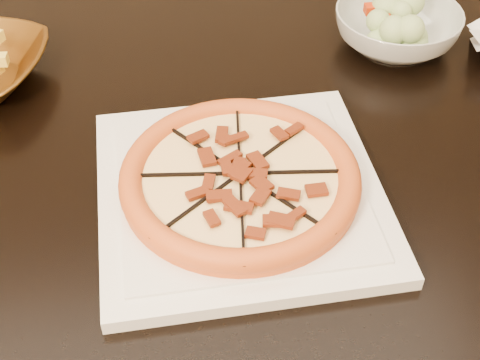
{
  "coord_description": "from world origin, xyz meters",
  "views": [
    {
      "loc": [
        0.04,
        -0.63,
        1.33
      ],
      "look_at": [
        0.11,
        -0.07,
        0.78
      ],
      "focal_mm": 50.0,
      "sensor_mm": 36.0,
      "label": 1
    }
  ],
  "objects_px": {
    "pizza": "(240,178)",
    "salad_bowl": "(397,28)",
    "dining_table": "(160,187)",
    "plate": "(240,192)"
  },
  "relations": [
    {
      "from": "pizza",
      "to": "salad_bowl",
      "type": "xyz_separation_m",
      "value": [
        0.28,
        0.31,
        -0.0
      ]
    },
    {
      "from": "pizza",
      "to": "salad_bowl",
      "type": "distance_m",
      "value": 0.42
    },
    {
      "from": "plate",
      "to": "salad_bowl",
      "type": "bearing_deg",
      "value": 47.57
    },
    {
      "from": "salad_bowl",
      "to": "pizza",
      "type": "bearing_deg",
      "value": -132.43
    },
    {
      "from": "dining_table",
      "to": "pizza",
      "type": "distance_m",
      "value": 0.21
    },
    {
      "from": "dining_table",
      "to": "plate",
      "type": "distance_m",
      "value": 0.19
    },
    {
      "from": "dining_table",
      "to": "salad_bowl",
      "type": "height_order",
      "value": "salad_bowl"
    },
    {
      "from": "pizza",
      "to": "plate",
      "type": "bearing_deg",
      "value": -164.35
    },
    {
      "from": "salad_bowl",
      "to": "plate",
      "type": "bearing_deg",
      "value": -132.43
    },
    {
      "from": "plate",
      "to": "pizza",
      "type": "relative_size",
      "value": 1.23
    }
  ]
}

